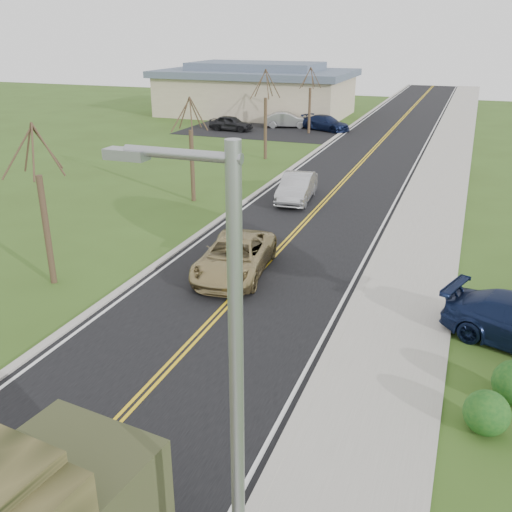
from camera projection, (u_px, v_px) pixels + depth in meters
The scene contains 15 objects.
road at pixel (373, 150), 45.67m from camera, with size 8.00×120.00×0.01m, color black.
curb_right at pixel (426, 153), 44.29m from camera, with size 0.30×120.00×0.12m, color #9E998E.
sidewalk_right at pixel (450, 155), 43.73m from camera, with size 3.20×120.00×0.10m, color #9E998E.
curb_left at pixel (322, 146), 47.02m from camera, with size 0.30×120.00×0.10m, color #9E998E.
street_light at pixel (230, 421), 7.23m from camera, with size 1.65×0.22×8.00m.
bare_tree_a at pixel (45, 217), 20.92m from camera, with size 1.93×2.26×6.08m.
bare_tree_b at pixel (192, 157), 31.41m from camera, with size 1.83×2.14×5.73m.
bare_tree_c at pixel (265, 121), 41.73m from camera, with size 2.04×2.39×6.42m.
bare_tree_d at pixel (310, 105), 52.24m from camera, with size 1.88×2.20×5.91m.
commercial_building at pixel (256, 90), 63.79m from camera, with size 25.50×21.50×5.65m.
suv_champagne at pixel (235, 257), 22.37m from camera, with size 2.44×5.30×1.47m, color #9D8B59.
sedan_silver at pixel (297, 187), 32.04m from camera, with size 1.62×4.64×1.53m, color #A3A3A7.
lot_car_dark at pixel (231, 123), 54.24m from camera, with size 1.68×4.18×1.42m, color black.
lot_car_silver at pixel (287, 120), 56.01m from camera, with size 1.57×4.50×1.48m, color #9E9EA2.
lot_car_navy at pixel (326, 123), 54.34m from camera, with size 1.97×4.85×1.41m, color #0E1736.
Camera 1 is at (7.30, -5.94, 9.06)m, focal length 40.00 mm.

